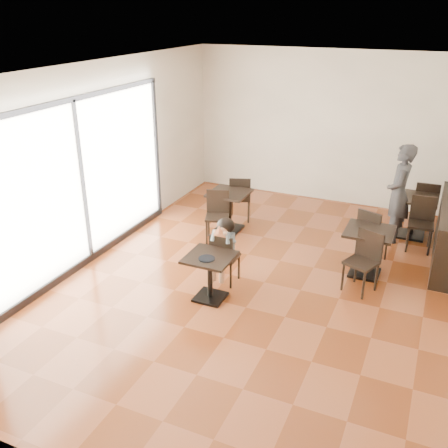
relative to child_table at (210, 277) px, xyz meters
The scene contains 21 objects.
floor 1.02m from the child_table, 52.84° to the left, with size 6.00×8.00×0.01m, color brown.
ceiling 3.01m from the child_table, 52.84° to the left, with size 6.00×8.00×0.01m, color white.
wall_back 4.96m from the child_table, 83.09° to the left, with size 6.00×0.01×3.20m, color white.
wall_front 3.52m from the child_table, 79.90° to the right, with size 6.00×0.01×3.20m, color white.
wall_left 2.83m from the child_table, 162.56° to the left, with size 0.01×8.00×3.20m, color white.
storefront_window 2.63m from the child_table, behind, with size 0.04×4.50×2.60m, color white.
child_table is the anchor object (origin of this frame).
child_chair 0.55m from the child_table, 90.00° to the left, with size 0.38×0.38×0.84m, color black, non-canonical shape.
child 0.58m from the child_table, 90.00° to the left, with size 0.38×0.53×1.06m, color gray, non-canonical shape.
plate 0.37m from the child_table, 90.00° to the right, with size 0.24×0.24×0.01m, color black.
pizza_slice 0.67m from the child_table, 90.00° to the left, with size 0.25×0.19×0.06m, color tan, non-canonical shape.
adult_patron 3.93m from the child_table, 55.43° to the left, with size 0.66×0.43×1.80m, color #35363B.
cafe_table_mid 2.58m from the child_table, 40.45° to the left, with size 0.73×0.73×0.78m, color black, non-canonical shape.
cafe_table_left 2.51m from the child_table, 107.10° to the left, with size 0.72×0.72×0.77m, color black, non-canonical shape.
cafe_table_back 4.31m from the child_table, 54.45° to the left, with size 0.74×0.74×0.79m, color black, non-canonical shape.
chair_mid_a 2.97m from the child_table, 48.57° to the left, with size 0.42×0.42×0.93m, color black, non-canonical shape.
chair_mid_b 2.26m from the child_table, 29.78° to the left, with size 0.42×0.42×0.93m, color black, non-canonical shape.
chair_left_a 3.04m from the child_table, 104.05° to the left, with size 0.41×0.41×0.92m, color black, non-canonical shape.
chair_left_b 1.99m from the child_table, 111.76° to the left, with size 0.41×0.41×0.92m, color black, non-canonical shape.
chair_back_a 4.85m from the child_table, 56.69° to the left, with size 0.43×0.43×0.95m, color black, non-canonical shape.
chair_back_b 3.98m from the child_table, 47.96° to the left, with size 0.43×0.43×0.95m, color black, non-canonical shape.
Camera 1 is at (2.18, -6.46, 3.98)m, focal length 40.00 mm.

